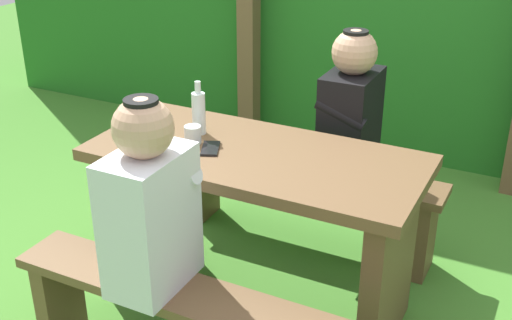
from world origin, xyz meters
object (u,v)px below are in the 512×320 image
at_px(person_white_shirt, 149,203).
at_px(bottle_left, 199,112).
at_px(bench_near, 185,319).
at_px(drinking_glass, 193,135).
at_px(bench_far, 307,188).
at_px(person_black_coat, 351,111).
at_px(picnic_table, 256,204).
at_px(cell_phone, 210,148).

relative_size(person_white_shirt, bottle_left, 3.01).
xyz_separation_m(bench_near, drinking_glass, (-0.28, 0.55, 0.48)).
bearing_deg(bench_far, drinking_glass, -114.54).
bearing_deg(bench_near, drinking_glass, 117.20).
bearing_deg(drinking_glass, person_black_coat, 51.58).
distance_m(bench_far, drinking_glass, 0.83).
bearing_deg(person_black_coat, person_white_shirt, -105.73).
bearing_deg(picnic_table, bench_near, -90.00).
relative_size(person_black_coat, cell_phone, 5.14).
height_order(bench_near, person_black_coat, person_black_coat).
distance_m(bench_far, bottle_left, 0.81).
bearing_deg(picnic_table, drinking_glass, -173.04).
bearing_deg(person_black_coat, bench_far, 179.08).
height_order(bench_far, cell_phone, cell_phone).
bearing_deg(person_black_coat, picnic_table, -109.49).
bearing_deg(bench_far, bench_near, -90.00).
height_order(drinking_glass, cell_phone, drinking_glass).
height_order(bench_far, bottle_left, bottle_left).
distance_m(person_white_shirt, drinking_glass, 0.57).
xyz_separation_m(bottle_left, cell_phone, (0.13, -0.13, -0.09)).
height_order(person_black_coat, bottle_left, person_black_coat).
relative_size(drinking_glass, cell_phone, 0.55).
bearing_deg(bottle_left, drinking_glass, -73.43).
xyz_separation_m(picnic_table, bottle_left, (-0.31, 0.07, 0.35)).
xyz_separation_m(person_black_coat, drinking_glass, (-0.49, -0.62, 0.02)).
bearing_deg(bottle_left, bench_far, 58.68).
bearing_deg(bottle_left, person_black_coat, 44.60).
bearing_deg(cell_phone, drinking_glass, 141.28).
height_order(bench_near, cell_phone, cell_phone).
distance_m(bench_far, cell_phone, 0.81).
distance_m(person_white_shirt, bottle_left, 0.68).
bearing_deg(person_white_shirt, picnic_table, 78.18).
bearing_deg(bench_far, bottle_left, -121.32).
xyz_separation_m(bench_far, drinking_glass, (-0.28, -0.62, 0.48)).
bearing_deg(picnic_table, person_white_shirt, -101.82).
bearing_deg(bench_far, cell_phone, -105.70).
bearing_deg(person_white_shirt, drinking_glass, 106.41).
bearing_deg(drinking_glass, bench_far, 65.46).
distance_m(bench_near, cell_phone, 0.71).
height_order(person_black_coat, drinking_glass, person_black_coat).
height_order(bench_near, drinking_glass, drinking_glass).
height_order(bench_near, bench_far, same).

